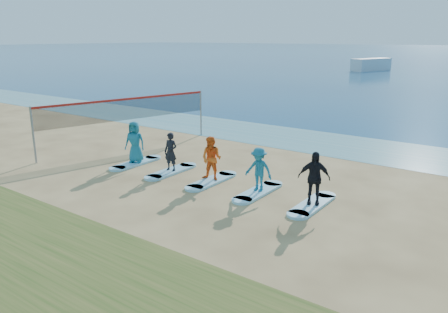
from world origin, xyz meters
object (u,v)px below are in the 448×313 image
Objects in this scene: volleyball_net at (127,110)px; surfboard_2 at (212,181)px; student_4 at (314,178)px; surfboard_4 at (312,205)px; student_1 at (171,152)px; surfboard_3 at (258,192)px; boat_offshore_a at (371,71)px; surfboard_1 at (171,171)px; student_2 at (212,159)px; surfboard_0 at (136,163)px; student_0 at (135,142)px; student_3 at (259,169)px.

volleyball_net is 4.00× the size of surfboard_2.
surfboard_4 is at bearing 0.00° from student_4.
student_1 reaches higher than surfboard_3.
student_4 is (17.68, -60.29, 0.97)m from boat_offshore_a.
student_4 is (2.08, 0.00, 0.92)m from surfboard_3.
volleyball_net is 4.00× the size of surfboard_4.
surfboard_1 is 2.26m from student_2.
boat_offshore_a is 4.47× the size of student_4.
surfboard_1 is at bearing 0.00° from surfboard_0.
student_0 reaches higher than student_2.
surfboard_3 is at bearing 0.00° from surfboard_2.
volleyball_net is 4.00× the size of surfboard_3.
surfboard_2 is (4.17, 0.00, -0.94)m from student_0.
surfboard_3 is at bearing -57.42° from boat_offshore_a.
surfboard_1 is 4.25m from student_3.
student_2 is at bearing 180.00° from surfboard_4.
boat_offshore_a is 3.57× the size of surfboard_2.
surfboard_0 is 1.00× the size of surfboard_2.
student_3 reaches higher than surfboard_3.
surfboard_1 is at bearing 180.00° from surfboard_4.
volleyball_net is 3.27m from student_0.
surfboard_0 is at bearing 180.00° from surfboard_1.
surfboard_0 is 1.23× the size of student_0.
student_2 reaches higher than student_3.
student_0 is 1.15× the size of student_1.
volleyball_net is at bearing 149.06° from student_1.
surfboard_2 is (4.17, 0.00, 0.00)m from surfboard_0.
boat_offshore_a is at bearing 91.79° from student_2.
surfboard_0 is at bearing 176.02° from student_3.
student_4 is at bearing -8.73° from student_1.
surfboard_1 is 1.25× the size of student_4.
student_0 is 6.32m from surfboard_3.
student_0 reaches higher than boat_offshore_a.
student_2 is at bearing -8.73° from student_1.
surfboard_0 is at bearing 180.00° from surfboard_3.
student_3 is at bearing -8.73° from student_1.
student_1 is at bearing 0.00° from surfboard_1.
volleyball_net reaches higher than boat_offshore_a.
surfboard_4 is (10.84, -1.88, -1.86)m from volleyball_net.
boat_offshore_a is 5.02× the size of student_1.
student_2 reaches higher than surfboard_3.
boat_offshore_a is 62.28m from surfboard_3.
boat_offshore_a is 4.38× the size of student_0.
surfboard_2 is at bearing -15.69° from volleyball_net.
student_4 reaches higher than surfboard_3.
surfboard_0 is at bearing -36.77° from volleyball_net.
student_2 reaches higher than surfboard_0.
surfboard_1 is 1.41× the size of student_1.
surfboard_3 is at bearing 0.00° from surfboard_0.
volleyball_net is 9.15m from surfboard_3.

